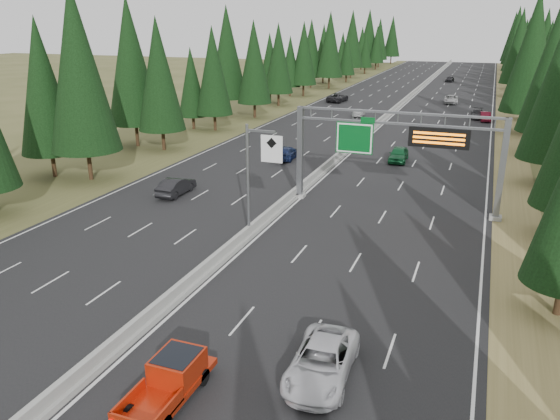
# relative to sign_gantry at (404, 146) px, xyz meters

# --- Properties ---
(road) EXTENTS (32.00, 260.00, 0.08)m
(road) POSITION_rel_sign_gantry_xyz_m (-8.92, 45.12, -5.23)
(road) COLOR black
(road) RESTS_ON ground
(shoulder_right) EXTENTS (3.60, 260.00, 0.06)m
(shoulder_right) POSITION_rel_sign_gantry_xyz_m (8.88, 45.12, -5.24)
(shoulder_right) COLOR olive
(shoulder_right) RESTS_ON ground
(shoulder_left) EXTENTS (3.60, 260.00, 0.06)m
(shoulder_left) POSITION_rel_sign_gantry_xyz_m (-26.72, 45.12, -5.24)
(shoulder_left) COLOR #454821
(shoulder_left) RESTS_ON ground
(median_barrier) EXTENTS (0.70, 260.00, 0.85)m
(median_barrier) POSITION_rel_sign_gantry_xyz_m (-8.92, 45.12, -4.85)
(median_barrier) COLOR gray
(median_barrier) RESTS_ON road
(sign_gantry) EXTENTS (16.75, 0.98, 7.80)m
(sign_gantry) POSITION_rel_sign_gantry_xyz_m (0.00, 0.00, 0.00)
(sign_gantry) COLOR slate
(sign_gantry) RESTS_ON road
(hov_sign_pole) EXTENTS (2.80, 0.50, 8.00)m
(hov_sign_pole) POSITION_rel_sign_gantry_xyz_m (-8.33, -9.92, -0.54)
(hov_sign_pole) COLOR slate
(hov_sign_pole) RESTS_ON road
(tree_row_right) EXTENTS (12.36, 244.93, 18.69)m
(tree_row_right) POSITION_rel_sign_gantry_xyz_m (13.11, 44.65, 4.00)
(tree_row_right) COLOR black
(tree_row_right) RESTS_ON ground
(tree_row_left) EXTENTS (12.07, 245.46, 18.97)m
(tree_row_left) POSITION_rel_sign_gantry_xyz_m (-30.98, 30.42, 3.89)
(tree_row_left) COLOR black
(tree_row_left) RESTS_ON ground
(silver_minivan) EXTENTS (2.75, 5.52, 1.50)m
(silver_minivan) POSITION_rel_sign_gantry_xyz_m (0.42, -23.39, -4.44)
(silver_minivan) COLOR silver
(silver_minivan) RESTS_ON road
(red_pickup) EXTENTS (1.82, 5.08, 1.66)m
(red_pickup) POSITION_rel_sign_gantry_xyz_m (-4.83, -26.68, -4.27)
(red_pickup) COLOR black
(red_pickup) RESTS_ON road
(car_ahead_green) EXTENTS (2.01, 4.64, 1.56)m
(car_ahead_green) POSITION_rel_sign_gantry_xyz_m (-2.67, 15.96, -4.41)
(car_ahead_green) COLOR #125129
(car_ahead_green) RESTS_ON road
(car_ahead_dkred) EXTENTS (1.84, 4.24, 1.36)m
(car_ahead_dkred) POSITION_rel_sign_gantry_xyz_m (5.58, 45.92, -4.51)
(car_ahead_dkred) COLOR maroon
(car_ahead_dkred) RESTS_ON road
(car_ahead_dkgrey) EXTENTS (2.00, 4.80, 1.39)m
(car_ahead_dkgrey) POSITION_rel_sign_gantry_xyz_m (4.34, 48.11, -4.50)
(car_ahead_dkgrey) COLOR black
(car_ahead_dkgrey) RESTS_ON road
(car_ahead_white) EXTENTS (2.77, 5.44, 1.47)m
(car_ahead_white) POSITION_rel_sign_gantry_xyz_m (-0.74, 63.65, -4.45)
(car_ahead_white) COLOR #B3B3B3
(car_ahead_white) RESTS_ON road
(car_ahead_far) EXTENTS (2.07, 4.36, 1.44)m
(car_ahead_far) POSITION_rel_sign_gantry_xyz_m (-3.89, 102.64, -4.47)
(car_ahead_far) COLOR black
(car_ahead_far) RESTS_ON road
(car_onc_near) EXTENTS (1.69, 4.60, 1.50)m
(car_onc_near) POSITION_rel_sign_gantry_xyz_m (-18.91, -3.00, -4.44)
(car_onc_near) COLOR black
(car_onc_near) RESTS_ON road
(car_onc_blue) EXTENTS (2.12, 4.88, 1.40)m
(car_onc_blue) POSITION_rel_sign_gantry_xyz_m (-14.31, 12.62, -4.49)
(car_onc_blue) COLOR #16224D
(car_onc_blue) RESTS_ON road
(car_onc_white) EXTENTS (1.59, 3.84, 1.30)m
(car_onc_white) POSITION_rel_sign_gantry_xyz_m (-13.34, 43.30, -4.54)
(car_onc_white) COLOR silver
(car_onc_white) RESTS_ON road
(car_onc_far) EXTENTS (3.26, 6.08, 1.62)m
(car_onc_far) POSITION_rel_sign_gantry_xyz_m (-20.81, 58.23, -4.38)
(car_onc_far) COLOR black
(car_onc_far) RESTS_ON road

